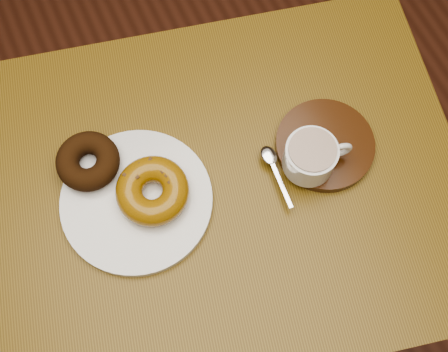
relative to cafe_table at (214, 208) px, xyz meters
name	(u,v)px	position (x,y,z in m)	size (l,w,h in m)	color
ground	(168,217)	(-0.06, 0.22, -0.64)	(6.00, 6.00, 0.00)	#502719
cafe_table	(214,208)	(0.00, 0.00, 0.00)	(0.93, 0.77, 0.76)	brown
donut_plate	(137,201)	(-0.12, 0.02, 0.13)	(0.24, 0.24, 0.01)	white
donut_cinnamon	(88,161)	(-0.17, 0.11, 0.15)	(0.10, 0.10, 0.04)	black
donut_caramel	(152,191)	(-0.09, 0.02, 0.16)	(0.11, 0.11, 0.04)	#936410
saucer	(325,145)	(0.19, -0.02, 0.13)	(0.16, 0.16, 0.02)	#341807
coffee_cup	(311,156)	(0.15, -0.04, 0.17)	(0.11, 0.08, 0.06)	white
teaspoon	(271,161)	(0.10, -0.01, 0.14)	(0.02, 0.11, 0.01)	silver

